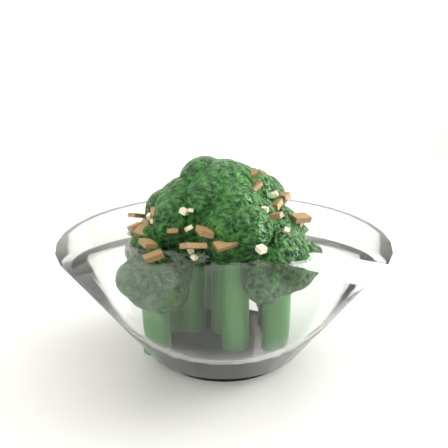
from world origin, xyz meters
name	(u,v)px	position (x,y,z in m)	size (l,w,h in m)	color
table	(377,369)	(-0.05, 0.02, 0.68)	(1.41, 1.18, 0.75)	white
broccoli_dish	(224,278)	(-0.21, -0.01, 0.81)	(0.24, 0.24, 0.15)	white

